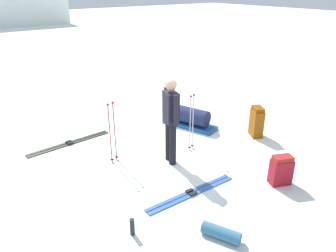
{
  "coord_description": "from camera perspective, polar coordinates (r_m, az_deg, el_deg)",
  "views": [
    {
      "loc": [
        -3.49,
        -4.67,
        3.28
      ],
      "look_at": [
        0.0,
        0.0,
        0.7
      ],
      "focal_mm": 34.72,
      "sensor_mm": 36.0,
      "label": 1
    }
  ],
  "objects": [
    {
      "name": "thermos_bottle",
      "position": [
        4.81,
        -6.29,
        -17.18
      ],
      "size": [
        0.07,
        0.07,
        0.26
      ],
      "primitive_type": "cylinder",
      "color": "black",
      "rests_on": "ground_plane"
    },
    {
      "name": "ski_poles_planted_near",
      "position": [
        6.73,
        4.17,
        1.14
      ],
      "size": [
        0.17,
        0.1,
        1.23
      ],
      "color": "#B5B3B7",
      "rests_on": "ground_plane"
    },
    {
      "name": "ski_poles_planted_far",
      "position": [
        6.33,
        -9.78,
        -0.6
      ],
      "size": [
        0.19,
        0.11,
        1.25
      ],
      "color": "maroon",
      "rests_on": "ground_plane"
    },
    {
      "name": "ground_plane",
      "position": [
        6.68,
        0.0,
        -5.5
      ],
      "size": [
        80.0,
        80.0,
        0.0
      ],
      "primitive_type": "plane",
      "color": "white"
    },
    {
      "name": "ski_pair_near",
      "position": [
        7.54,
        -16.92,
        -2.91
      ],
      "size": [
        1.9,
        0.29,
        0.05
      ],
      "color": "black",
      "rests_on": "ground_plane"
    },
    {
      "name": "gear_sled",
      "position": [
        8.02,
        3.86,
        1.42
      ],
      "size": [
        0.86,
        1.43,
        0.49
      ],
      "color": "navy",
      "rests_on": "ground_plane"
    },
    {
      "name": "sleeping_mat_rolled",
      "position": [
        4.81,
        9.29,
        -18.03
      ],
      "size": [
        0.39,
        0.58,
        0.18
      ],
      "primitive_type": "cylinder",
      "rotation": [
        0.0,
        1.57,
        5.14
      ],
      "color": "#36698B",
      "rests_on": "ground_plane"
    },
    {
      "name": "backpack_bright",
      "position": [
        7.73,
        15.28,
        0.71
      ],
      "size": [
        0.39,
        0.44,
        0.71
      ],
      "color": "#85450D",
      "rests_on": "ground_plane"
    },
    {
      "name": "skier_standing",
      "position": [
        6.12,
        0.5,
        1.56
      ],
      "size": [
        0.3,
        0.55,
        1.7
      ],
      "color": "black",
      "rests_on": "ground_plane"
    },
    {
      "name": "ski_pair_far",
      "position": [
        5.63,
        4.08,
        -11.68
      ],
      "size": [
        1.79,
        0.21,
        0.05
      ],
      "color": "#3057A4",
      "rests_on": "ground_plane"
    },
    {
      "name": "backpack_large_dark",
      "position": [
        6.07,
        19.22,
        -7.36
      ],
      "size": [
        0.42,
        0.35,
        0.55
      ],
      "color": "maroon",
      "rests_on": "ground_plane"
    }
  ]
}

